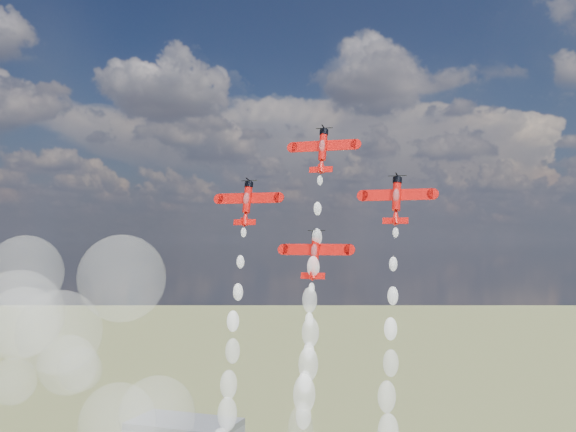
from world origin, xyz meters
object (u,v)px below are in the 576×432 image
at_px(plane_left, 247,202).
at_px(plane_slot, 315,254).
at_px(plane_right, 396,199).
at_px(plane_lead, 323,149).

relative_size(plane_left, plane_slot, 1.00).
bearing_deg(plane_left, plane_right, 0.00).
bearing_deg(plane_right, plane_left, 180.00).
distance_m(plane_lead, plane_right, 17.37).
relative_size(plane_lead, plane_left, 1.00).
relative_size(plane_lead, plane_slot, 1.00).
height_order(plane_left, plane_right, same).
relative_size(plane_lead, plane_right, 1.00).
xyz_separation_m(plane_lead, plane_right, (14.23, -2.45, -9.65)).
distance_m(plane_left, plane_right, 28.46).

